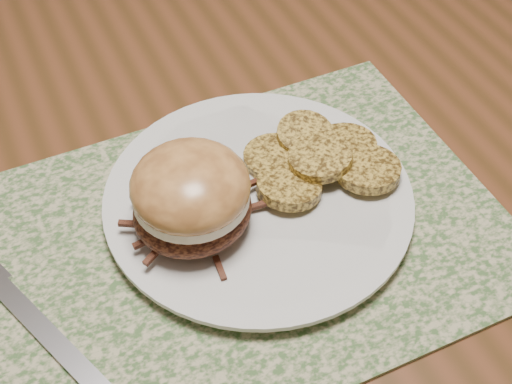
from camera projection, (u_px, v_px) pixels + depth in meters
placemat at (245, 235)px, 0.62m from camera, size 0.45×0.33×0.00m
dinner_plate at (258, 200)px, 0.64m from camera, size 0.26×0.26×0.02m
pork_sandwich at (191, 196)px, 0.58m from camera, size 0.13×0.13×0.08m
roasted_potatoes at (318, 159)px, 0.65m from camera, size 0.16×0.14×0.03m
fork at (28, 314)px, 0.57m from camera, size 0.09×0.19×0.00m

